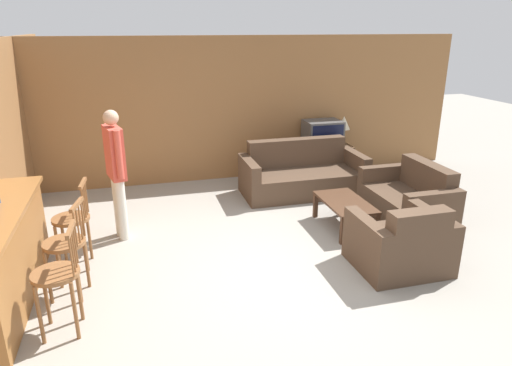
{
  "coord_description": "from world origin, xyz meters",
  "views": [
    {
      "loc": [
        -1.54,
        -4.52,
        2.77
      ],
      "look_at": [
        -0.09,
        0.81,
        0.85
      ],
      "focal_mm": 32.0,
      "sensor_mm": 36.0,
      "label": 1
    }
  ],
  "objects_px": {
    "bar_chair_mid": "(66,248)",
    "armchair_near": "(401,245)",
    "tv_unit": "(321,161)",
    "person_by_window": "(116,168)",
    "bar_chair_near": "(58,279)",
    "bar_chair_far": "(73,223)",
    "loveseat_right": "(409,199)",
    "couch_far": "(302,175)",
    "coffee_table": "(345,205)",
    "table_lamp": "(344,124)",
    "tv": "(323,134)"
  },
  "relations": [
    {
      "from": "armchair_near",
      "to": "person_by_window",
      "type": "xyz_separation_m",
      "value": [
        -3.21,
        1.76,
        0.69
      ]
    },
    {
      "from": "bar_chair_near",
      "to": "bar_chair_far",
      "type": "height_order",
      "value": "same"
    },
    {
      "from": "bar_chair_mid",
      "to": "tv_unit",
      "type": "distance_m",
      "value": 5.29
    },
    {
      "from": "bar_chair_far",
      "to": "person_by_window",
      "type": "bearing_deg",
      "value": 53.0
    },
    {
      "from": "couch_far",
      "to": "tv",
      "type": "bearing_deg",
      "value": 48.71
    },
    {
      "from": "bar_chair_near",
      "to": "bar_chair_far",
      "type": "distance_m",
      "value": 1.3
    },
    {
      "from": "bar_chair_near",
      "to": "armchair_near",
      "type": "height_order",
      "value": "bar_chair_near"
    },
    {
      "from": "bar_chair_near",
      "to": "loveseat_right",
      "type": "distance_m",
      "value": 4.91
    },
    {
      "from": "bar_chair_mid",
      "to": "armchair_near",
      "type": "bearing_deg",
      "value": -6.38
    },
    {
      "from": "bar_chair_far",
      "to": "loveseat_right",
      "type": "xyz_separation_m",
      "value": [
        4.67,
        0.22,
        -0.26
      ]
    },
    {
      "from": "bar_chair_far",
      "to": "tv_unit",
      "type": "height_order",
      "value": "bar_chair_far"
    },
    {
      "from": "tv_unit",
      "to": "loveseat_right",
      "type": "bearing_deg",
      "value": -79.04
    },
    {
      "from": "bar_chair_near",
      "to": "armchair_near",
      "type": "distance_m",
      "value": 3.74
    },
    {
      "from": "table_lamp",
      "to": "tv",
      "type": "bearing_deg",
      "value": -179.59
    },
    {
      "from": "bar_chair_far",
      "to": "coffee_table",
      "type": "bearing_deg",
      "value": 2.55
    },
    {
      "from": "coffee_table",
      "to": "tv_unit",
      "type": "relative_size",
      "value": 0.89
    },
    {
      "from": "tv",
      "to": "table_lamp",
      "type": "xyz_separation_m",
      "value": [
        0.43,
        0.0,
        0.16
      ]
    },
    {
      "from": "tv_unit",
      "to": "table_lamp",
      "type": "relative_size",
      "value": 2.04
    },
    {
      "from": "bar_chair_far",
      "to": "coffee_table",
      "type": "xyz_separation_m",
      "value": [
        3.59,
        0.16,
        -0.21
      ]
    },
    {
      "from": "tv_unit",
      "to": "tv",
      "type": "bearing_deg",
      "value": -90.0
    },
    {
      "from": "couch_far",
      "to": "person_by_window",
      "type": "relative_size",
      "value": 1.18
    },
    {
      "from": "couch_far",
      "to": "person_by_window",
      "type": "distance_m",
      "value": 3.25
    },
    {
      "from": "bar_chair_near",
      "to": "loveseat_right",
      "type": "xyz_separation_m",
      "value": [
        4.67,
        1.52,
        -0.26
      ]
    },
    {
      "from": "bar_chair_far",
      "to": "person_by_window",
      "type": "relative_size",
      "value": 0.61
    },
    {
      "from": "bar_chair_mid",
      "to": "tv_unit",
      "type": "height_order",
      "value": "bar_chair_mid"
    },
    {
      "from": "bar_chair_far",
      "to": "couch_far",
      "type": "bearing_deg",
      "value": 25.92
    },
    {
      "from": "couch_far",
      "to": "coffee_table",
      "type": "height_order",
      "value": "couch_far"
    },
    {
      "from": "tv_unit",
      "to": "tv",
      "type": "height_order",
      "value": "tv"
    },
    {
      "from": "loveseat_right",
      "to": "table_lamp",
      "type": "height_order",
      "value": "table_lamp"
    },
    {
      "from": "bar_chair_mid",
      "to": "bar_chair_far",
      "type": "relative_size",
      "value": 1.0
    },
    {
      "from": "bar_chair_near",
      "to": "bar_chair_mid",
      "type": "bearing_deg",
      "value": 90.03
    },
    {
      "from": "bar_chair_near",
      "to": "table_lamp",
      "type": "xyz_separation_m",
      "value": [
        4.65,
        3.81,
        0.43
      ]
    },
    {
      "from": "person_by_window",
      "to": "bar_chair_far",
      "type": "bearing_deg",
      "value": -127.0
    },
    {
      "from": "couch_far",
      "to": "bar_chair_near",
      "type": "bearing_deg",
      "value": -139.52
    },
    {
      "from": "bar_chair_far",
      "to": "tv",
      "type": "height_order",
      "value": "tv"
    },
    {
      "from": "couch_far",
      "to": "table_lamp",
      "type": "xyz_separation_m",
      "value": [
        1.13,
        0.8,
        0.68
      ]
    },
    {
      "from": "tv",
      "to": "table_lamp",
      "type": "relative_size",
      "value": 1.22
    },
    {
      "from": "tv",
      "to": "bar_chair_mid",
      "type": "bearing_deg",
      "value": -143.15
    },
    {
      "from": "table_lamp",
      "to": "person_by_window",
      "type": "height_order",
      "value": "person_by_window"
    },
    {
      "from": "couch_far",
      "to": "loveseat_right",
      "type": "height_order",
      "value": "couch_far"
    },
    {
      "from": "coffee_table",
      "to": "table_lamp",
      "type": "distance_m",
      "value": 2.66
    },
    {
      "from": "bar_chair_near",
      "to": "tv_unit",
      "type": "xyz_separation_m",
      "value": [
        4.22,
        3.81,
        -0.27
      ]
    },
    {
      "from": "bar_chair_mid",
      "to": "person_by_window",
      "type": "distance_m",
      "value": 1.51
    },
    {
      "from": "tv_unit",
      "to": "person_by_window",
      "type": "bearing_deg",
      "value": -153.8
    },
    {
      "from": "tv_unit",
      "to": "coffee_table",
      "type": "bearing_deg",
      "value": -105.07
    },
    {
      "from": "table_lamp",
      "to": "person_by_window",
      "type": "distance_m",
      "value": 4.52
    },
    {
      "from": "bar_chair_mid",
      "to": "armchair_near",
      "type": "xyz_separation_m",
      "value": [
        3.73,
        -0.42,
        -0.26
      ]
    },
    {
      "from": "bar_chair_near",
      "to": "coffee_table",
      "type": "relative_size",
      "value": 1.05
    },
    {
      "from": "bar_chair_mid",
      "to": "tv",
      "type": "xyz_separation_m",
      "value": [
        4.22,
        3.16,
        0.26
      ]
    },
    {
      "from": "bar_chair_mid",
      "to": "person_by_window",
      "type": "bearing_deg",
      "value": 68.91
    }
  ]
}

